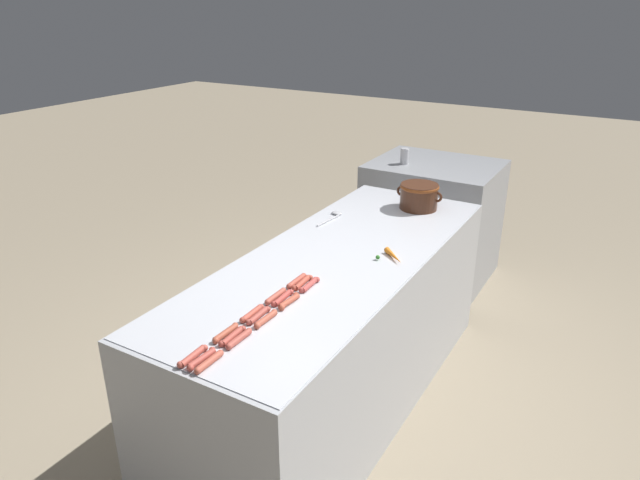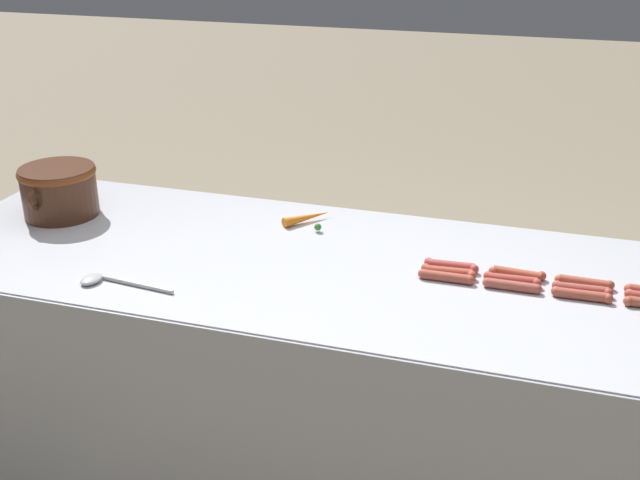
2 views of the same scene
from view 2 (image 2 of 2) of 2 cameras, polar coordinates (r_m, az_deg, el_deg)
The scene contains 13 objects.
griddle_counter at distance 2.41m, azimuth -0.27°, elevation -11.40°, with size 0.86×2.36×0.91m.
hot_dog_2 at distance 2.09m, azimuth 18.90°, elevation -3.89°, with size 0.03×0.15×0.03m.
hot_dog_3 at distance 2.08m, azimuth 14.09°, elevation -3.32°, with size 0.03×0.15×0.03m.
hot_dog_4 at distance 2.09m, azimuth 9.36°, elevation -2.72°, with size 0.03×0.15×0.03m.
hot_dog_7 at distance 2.12m, azimuth 18.92°, elevation -3.48°, with size 0.03×0.15×0.03m.
hot_dog_8 at distance 2.11m, azimuth 14.11°, elevation -2.88°, with size 0.03×0.15×0.03m.
hot_dog_9 at distance 2.12m, azimuth 9.54°, elevation -2.34°, with size 0.04×0.15×0.03m.
hot_dog_12 at distance 2.15m, azimuth 19.06°, elevation -2.99°, with size 0.03×0.15×0.03m.
hot_dog_13 at distance 2.15m, azimuth 14.46°, elevation -2.43°, with size 0.04×0.15×0.03m.
hot_dog_14 at distance 2.16m, azimuth 9.73°, elevation -1.89°, with size 0.03×0.15×0.03m.
bean_pot at distance 2.61m, azimuth -18.85°, elevation 3.67°, with size 0.31×0.25×0.16m.
serving_spoon at distance 2.13m, azimuth -15.58°, elevation -2.96°, with size 0.07×0.27×0.02m.
carrot at distance 2.44m, azimuth -0.92°, elevation 1.65°, with size 0.15×0.14×0.03m.
Camera 2 is at (-1.88, -0.59, 1.86)m, focal length 43.01 mm.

